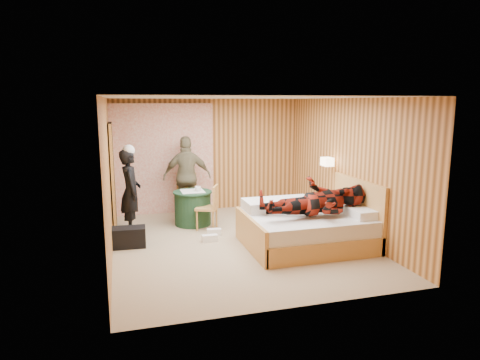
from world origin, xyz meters
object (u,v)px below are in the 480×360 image
object	(u,v)px
chair_far	(188,192)
duffel_bag	(128,237)
woman_standing	(131,192)
man_on_bed	(316,192)
chair_near	(211,204)
nightstand	(322,212)
wall_lamp	(327,162)
round_table	(193,208)
man_at_table	(187,177)
bed	(308,227)

from	to	relation	value
chair_far	duffel_bag	distance (m)	2.15
woman_standing	man_on_bed	size ratio (longest dim) A/B	0.90
chair_near	woman_standing	size ratio (longest dim) A/B	0.54
nightstand	woman_standing	distance (m)	3.71
man_on_bed	wall_lamp	bearing A→B (deg)	55.83
round_table	man_on_bed	xyz separation A→B (m)	(1.70, -2.04, 0.64)
wall_lamp	man_at_table	bearing A→B (deg)	147.96
chair_far	woman_standing	world-z (taller)	woman_standing
bed	man_on_bed	size ratio (longest dim) A/B	1.16
wall_lamp	nightstand	distance (m)	1.01
wall_lamp	chair_far	xyz separation A→B (m)	(-2.48, 1.52, -0.76)
man_at_table	woman_standing	bearing A→B (deg)	41.13
woman_standing	man_on_bed	distance (m)	3.41
round_table	chair_near	distance (m)	0.53
bed	nightstand	xyz separation A→B (m)	(0.76, 0.96, -0.03)
woman_standing	man_on_bed	world-z (taller)	man_on_bed
man_on_bed	chair_far	bearing A→B (deg)	122.62
round_table	man_at_table	bearing A→B (deg)	90.00
chair_near	man_on_bed	size ratio (longest dim) A/B	0.49
round_table	duffel_bag	xyz separation A→B (m)	(-1.30, -1.05, -0.18)
wall_lamp	man_on_bed	xyz separation A→B (m)	(-0.77, -1.14, -0.31)
chair_far	round_table	bearing A→B (deg)	-91.11
man_at_table	duffel_bag	bearing A→B (deg)	56.90
chair_near	man_on_bed	bearing A→B (deg)	65.77
man_at_table	man_on_bed	xyz separation A→B (m)	(1.70, -2.69, 0.12)
round_table	chair_far	bearing A→B (deg)	90.17
nightstand	round_table	bearing A→B (deg)	160.71
bed	chair_near	size ratio (longest dim) A/B	2.39
wall_lamp	duffel_bag	xyz separation A→B (m)	(-3.77, -0.15, -1.13)
chair_far	woman_standing	xyz separation A→B (m)	(-1.20, -0.87, 0.25)
round_table	man_at_table	size ratio (longest dim) A/B	0.45
wall_lamp	man_at_table	distance (m)	2.95
bed	duffel_bag	xyz separation A→B (m)	(-2.97, 0.76, -0.15)
nightstand	man_on_bed	world-z (taller)	man_on_bed
man_on_bed	round_table	bearing A→B (deg)	129.84
wall_lamp	chair_near	world-z (taller)	wall_lamp
nightstand	round_table	world-z (taller)	round_table
wall_lamp	chair_far	size ratio (longest dim) A/B	0.28
nightstand	round_table	distance (m)	2.58
wall_lamp	bed	world-z (taller)	wall_lamp
man_on_bed	chair_near	bearing A→B (deg)	131.37
bed	man_at_table	xyz separation A→B (m)	(-1.67, 2.46, 0.54)
wall_lamp	man_at_table	world-z (taller)	man_at_table
round_table	chair_near	world-z (taller)	chair_near
bed	nightstand	distance (m)	1.22
round_table	chair_near	bearing A→B (deg)	-56.74
wall_lamp	chair_far	distance (m)	3.00
nightstand	man_on_bed	bearing A→B (deg)	-121.57
nightstand	chair_far	distance (m)	2.86
chair_near	man_at_table	xyz separation A→B (m)	(-0.28, 1.07, 0.36)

